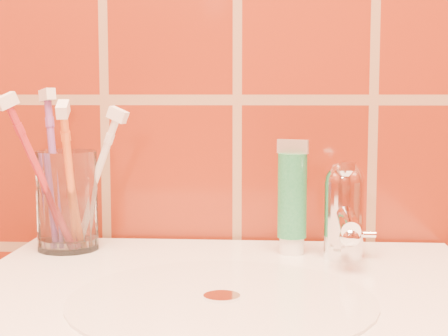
{
  "coord_description": "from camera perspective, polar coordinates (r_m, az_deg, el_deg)",
  "views": [
    {
      "loc": [
        0.05,
        0.27,
        1.05
      ],
      "look_at": [
        -0.01,
        1.08,
        0.96
      ],
      "focal_mm": 55.0,
      "sensor_mm": 36.0,
      "label": 1
    }
  ],
  "objects": [
    {
      "name": "toothpaste_tube",
      "position": [
        0.86,
        5.69,
        -2.72
      ],
      "size": [
        0.04,
        0.04,
        0.14
      ],
      "rotation": [
        0.0,
        0.0,
        -0.4
      ],
      "color": "white",
      "rests_on": "pedestal_sink"
    },
    {
      "name": "toothbrush_2",
      "position": [
        0.9,
        -13.94,
        -0.19
      ],
      "size": [
        0.08,
        0.08,
        0.22
      ],
      "primitive_type": null,
      "rotation": [
        0.14,
        0.0,
        -2.37
      ],
      "color": "#80489B",
      "rests_on": "glass_tumbler"
    },
    {
      "name": "toothbrush_0",
      "position": [
        0.87,
        -14.96,
        -0.71
      ],
      "size": [
        0.17,
        0.17,
        0.22
      ],
      "primitive_type": null,
      "rotation": [
        0.41,
        0.0,
        -0.78
      ],
      "color": "#A2222C",
      "rests_on": "glass_tumbler"
    },
    {
      "name": "toothbrush_1",
      "position": [
        0.89,
        -10.69,
        -1.02
      ],
      "size": [
        0.13,
        0.12,
        0.19
      ],
      "primitive_type": null,
      "rotation": [
        0.39,
        0.0,
        1.3
      ],
      "color": "silver",
      "rests_on": "glass_tumbler"
    },
    {
      "name": "toothbrush_3",
      "position": [
        0.86,
        -12.66,
        -1.05
      ],
      "size": [
        0.06,
        0.17,
        0.22
      ],
      "primitive_type": null,
      "rotation": [
        0.41,
        0.0,
        0.13
      ],
      "color": "orange",
      "rests_on": "glass_tumbler"
    },
    {
      "name": "glass_tumbler",
      "position": [
        0.9,
        -12.88,
        -2.65
      ],
      "size": [
        0.09,
        0.09,
        0.13
      ],
      "primitive_type": "cylinder",
      "rotation": [
        0.0,
        0.0,
        0.14
      ],
      "color": "white",
      "rests_on": "pedestal_sink"
    },
    {
      "name": "faucet",
      "position": [
        0.84,
        9.96,
        -3.24
      ],
      "size": [
        0.05,
        0.11,
        0.12
      ],
      "color": "white",
      "rests_on": "pedestal_sink"
    }
  ]
}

